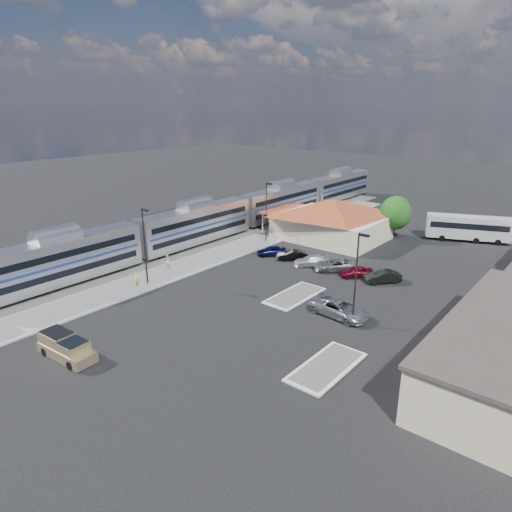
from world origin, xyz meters
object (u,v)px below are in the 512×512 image
Objects in this scene: suv at (340,308)px; coach_bus at (468,227)px; station_depot at (332,218)px; pickup_truck at (67,348)px.

coach_bus is (1.94, 35.08, 1.35)m from suv.
suv is 0.50× the size of coach_bus.
coach_bus is at bearing 35.42° from station_depot.
pickup_truck is 0.95× the size of suv.
pickup_truck is at bearing 152.71° from suv.
suv is 35.16m from coach_bus.
suv is at bearing -57.63° from station_depot.
coach_bus is at bearing 2.16° from suv.
coach_bus is (15.34, 56.04, 1.27)m from pickup_truck.
station_depot is 3.05× the size of suv.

